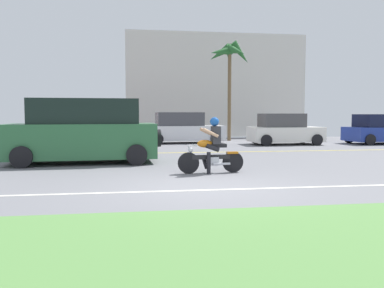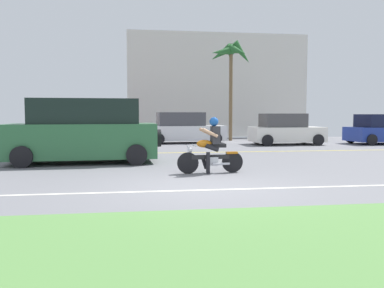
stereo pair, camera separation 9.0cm
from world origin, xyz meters
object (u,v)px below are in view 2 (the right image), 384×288
parked_car_1 (92,130)px  motorcyclist_distant (32,138)px  palm_tree_0 (231,57)px  parked_car_2 (184,129)px  suv_nearby (84,132)px  parked_car_3 (285,130)px  motorcyclist (211,150)px  parked_car_4 (383,130)px

parked_car_1 → motorcyclist_distant: 3.99m
palm_tree_0 → parked_car_2: bearing=-152.1°
suv_nearby → motorcyclist_distant: 4.92m
parked_car_2 → palm_tree_0: palm_tree_0 is taller
suv_nearby → parked_car_3: suv_nearby is taller
motorcyclist → parked_car_3: (5.71, 9.48, 0.11)m
motorcyclist → motorcyclist_distant: (-6.14, 7.00, -0.05)m
parked_car_4 → motorcyclist: bearing=-139.9°
parked_car_4 → motorcyclist_distant: size_ratio=2.60×
motorcyclist → parked_car_4: size_ratio=0.46×
parked_car_2 → motorcyclist_distant: (-6.84, -4.37, -0.20)m
parked_car_2 → parked_car_4: bearing=-11.8°
parked_car_4 → motorcyclist_distant: parked_car_4 is taller
parked_car_1 → motorcyclist_distant: size_ratio=2.71×
suv_nearby → parked_car_3: bearing=35.6°
motorcyclist → parked_car_2: 11.39m
parked_car_2 → parked_car_4: size_ratio=1.14×
suv_nearby → parked_car_4: size_ratio=1.27×
motorcyclist_distant → parked_car_1: bearing=58.9°
motorcyclist_distant → motorcyclist: bearing=-48.7°
motorcyclist → suv_nearby: size_ratio=0.37×
parked_car_3 → motorcyclist_distant: 12.12m
parked_car_2 → motorcyclist_distant: parked_car_2 is taller
motorcyclist → parked_car_3: size_ratio=0.48×
parked_car_3 → motorcyclist: bearing=-121.1°
palm_tree_0 → suv_nearby: bearing=-125.6°
motorcyclist_distant → parked_car_4: bearing=7.4°
parked_car_4 → motorcyclist_distant: (-17.11, -2.22, -0.15)m
motorcyclist → parked_car_1: parked_car_1 is taller
suv_nearby → parked_car_1: 7.61m
motorcyclist → parked_car_2: (0.70, 11.37, 0.14)m
motorcyclist → palm_tree_0: palm_tree_0 is taller
suv_nearby → palm_tree_0: (7.23, 10.11, 3.92)m
motorcyclist → palm_tree_0: 14.10m
suv_nearby → parked_car_2: bearing=63.4°
parked_car_1 → parked_car_4: parked_car_1 is taller
parked_car_2 → motorcyclist_distant: size_ratio=2.97×
motorcyclist → parked_car_3: bearing=58.9°
suv_nearby → parked_car_2: 9.56m
parked_car_3 → parked_car_2: bearing=159.4°
parked_car_3 → parked_car_1: bearing=174.6°
palm_tree_0 → motorcyclist_distant: 12.24m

